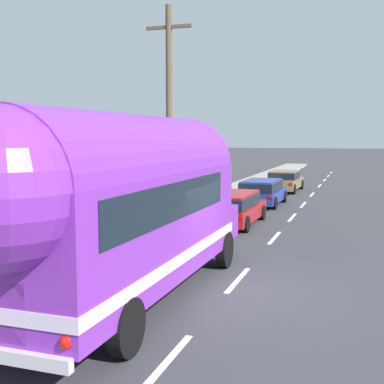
% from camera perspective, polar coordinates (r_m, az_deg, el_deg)
% --- Properties ---
extents(ground_plane, '(300.00, 300.00, 0.00)m').
position_cam_1_polar(ground_plane, '(12.28, 4.05, -11.03)').
color(ground_plane, '#38383D').
extents(lane_markings, '(3.83, 80.00, 0.01)m').
position_cam_1_polar(lane_markings, '(24.86, 5.45, -2.20)').
color(lane_markings, silver).
rests_on(lane_markings, ground).
extents(sidewalk_slab, '(2.65, 90.00, 0.15)m').
position_cam_1_polar(sidewalk_slab, '(23.06, -1.90, -2.66)').
color(sidewalk_slab, gray).
rests_on(sidewalk_slab, ground).
extents(utility_pole, '(1.80, 0.24, 8.50)m').
position_cam_1_polar(utility_pole, '(19.61, -2.57, 8.52)').
color(utility_pole, brown).
rests_on(utility_pole, ground).
extents(painted_bus, '(2.67, 10.68, 4.12)m').
position_cam_1_polar(painted_bus, '(10.71, -8.07, -0.99)').
color(painted_bus, purple).
rests_on(painted_bus, ground).
extents(car_lead, '(2.06, 4.59, 1.37)m').
position_cam_1_polar(car_lead, '(20.93, 4.47, -1.59)').
color(car_lead, '#A5191E').
rests_on(car_lead, ground).
extents(car_second, '(2.06, 4.41, 1.37)m').
position_cam_1_polar(car_second, '(27.15, 7.86, 0.16)').
color(car_second, navy).
rests_on(car_second, ground).
extents(car_third, '(2.12, 4.84, 1.37)m').
position_cam_1_polar(car_third, '(34.55, 10.28, 1.33)').
color(car_third, olive).
rests_on(car_third, ground).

